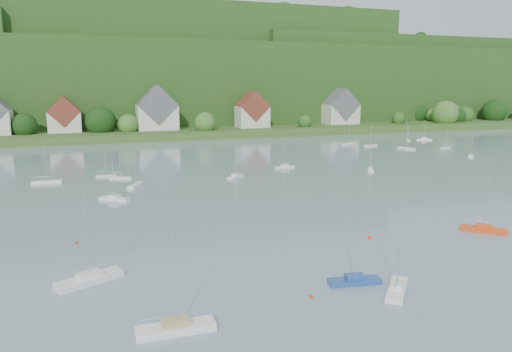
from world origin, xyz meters
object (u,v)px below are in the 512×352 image
Objects in this scene: near_sailboat_2 at (176,327)px; near_sailboat_6 at (89,278)px; near_sailboat_3 at (397,288)px; near_sailboat_5 at (484,229)px; near_sailboat_1 at (355,280)px.

near_sailboat_6 is (-6.99, 13.37, 0.01)m from near_sailboat_2.
near_sailboat_6 reaches higher than near_sailboat_3.
near_sailboat_2 is 1.13× the size of near_sailboat_3.
near_sailboat_5 is 53.76m from near_sailboat_6.
near_sailboat_6 reaches higher than near_sailboat_2.
near_sailboat_3 is 32.32m from near_sailboat_6.
near_sailboat_2 is 48.77m from near_sailboat_5.
near_sailboat_2 reaches higher than near_sailboat_5.
near_sailboat_2 is at bearing -87.43° from near_sailboat_6.
near_sailboat_1 is at bearing 12.36° from near_sailboat_2.
near_sailboat_6 is at bearing 169.35° from near_sailboat_1.
near_sailboat_5 is (27.06, 9.94, 0.02)m from near_sailboat_1.
near_sailboat_3 is at bearing -38.63° from near_sailboat_1.
near_sailboat_6 is (-26.70, 9.48, 0.06)m from near_sailboat_1.
near_sailboat_2 is at bearing -159.93° from near_sailboat_1.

